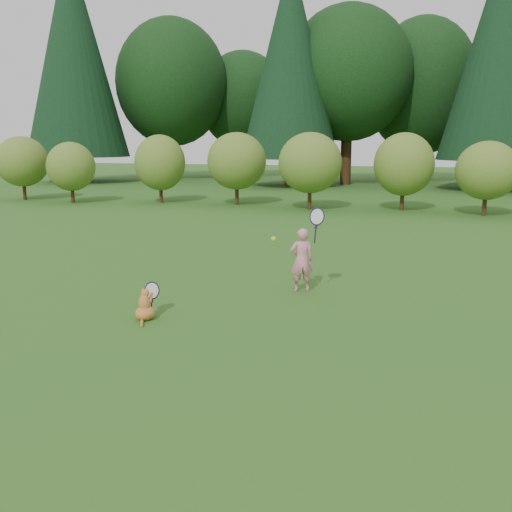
% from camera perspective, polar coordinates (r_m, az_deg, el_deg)
% --- Properties ---
extents(ground, '(100.00, 100.00, 0.00)m').
position_cam_1_polar(ground, '(8.02, -3.00, -5.92)').
color(ground, '#2C5718').
rests_on(ground, ground).
extents(shrub_row, '(28.00, 3.00, 2.80)m').
position_cam_1_polar(shrub_row, '(20.40, 9.30, 8.48)').
color(shrub_row, '#5D7022').
rests_on(shrub_row, ground).
extents(woodland_backdrop, '(48.00, 10.00, 15.00)m').
position_cam_1_polar(woodland_backdrop, '(30.75, 12.23, 20.73)').
color(woodland_backdrop, black).
rests_on(woodland_backdrop, ground).
extents(child, '(0.61, 0.41, 1.54)m').
position_cam_1_polar(child, '(9.16, 4.64, -0.26)').
color(child, pink).
rests_on(child, ground).
extents(cat, '(0.30, 0.60, 0.60)m').
position_cam_1_polar(cat, '(7.91, -11.02, -4.65)').
color(cat, '#B77823').
rests_on(cat, ground).
extents(tennis_ball, '(0.08, 0.08, 0.08)m').
position_cam_1_polar(tennis_ball, '(8.21, 1.77, 1.71)').
color(tennis_ball, '#A3D218').
rests_on(tennis_ball, ground).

